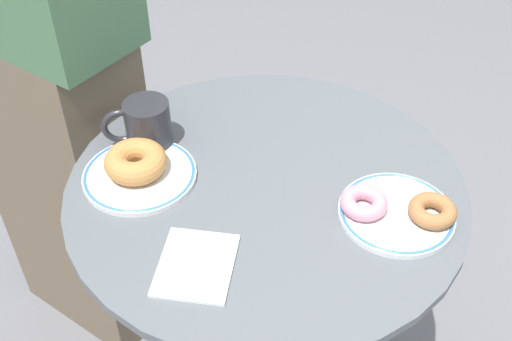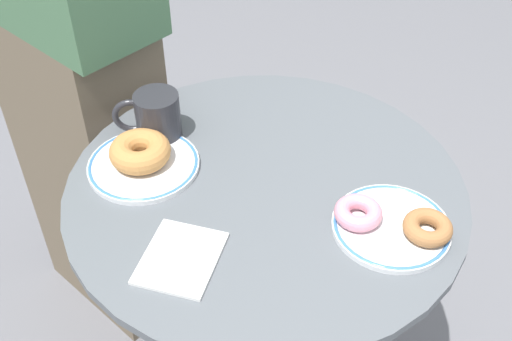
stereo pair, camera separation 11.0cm
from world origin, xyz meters
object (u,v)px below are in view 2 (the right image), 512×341
object	(u,v)px
donut_cinnamon	(428,227)
paper_napkin	(181,258)
donut_pink_frosted	(358,213)
person_figure	(69,49)
cafe_table	(264,266)
plate_right	(391,226)
coffee_mug	(156,117)
donut_old_fashioned	(140,151)
plate_left	(144,165)

from	to	relation	value
donut_cinnamon	paper_napkin	xyz separation A→B (m)	(-0.37, -0.15, -0.02)
donut_pink_frosted	person_figure	size ratio (longest dim) A/B	0.05
cafe_table	plate_right	size ratio (longest dim) A/B	3.92
donut_pink_frosted	coffee_mug	xyz separation A→B (m)	(-0.41, 0.13, 0.02)
donut_old_fashioned	plate_right	bearing A→B (deg)	-4.92
plate_right	paper_napkin	size ratio (longest dim) A/B	1.41
cafe_table	coffee_mug	world-z (taller)	coffee_mug
cafe_table	donut_old_fashioned	distance (m)	0.35
donut_pink_frosted	person_figure	xyz separation A→B (m)	(-0.69, 0.31, 0.02)
paper_napkin	person_figure	xyz separation A→B (m)	(-0.44, 0.47, 0.04)
donut_pink_frosted	person_figure	distance (m)	0.76
plate_right	paper_napkin	xyz separation A→B (m)	(-0.31, -0.15, -0.00)
plate_left	donut_pink_frosted	world-z (taller)	donut_pink_frosted
donut_old_fashioned	donut_pink_frosted	size ratio (longest dim) A/B	1.40
paper_napkin	coffee_mug	size ratio (longest dim) A/B	1.10
plate_left	donut_cinnamon	distance (m)	0.51
plate_left	coffee_mug	distance (m)	0.10
plate_left	plate_right	world-z (taller)	same
plate_left	donut_old_fashioned	world-z (taller)	donut_old_fashioned
person_figure	donut_cinnamon	bearing A→B (deg)	-21.55
donut_old_fashioned	coffee_mug	size ratio (longest dim) A/B	0.89
person_figure	cafe_table	bearing A→B (deg)	-26.72
paper_napkin	person_figure	distance (m)	0.64
donut_cinnamon	coffee_mug	world-z (taller)	coffee_mug
plate_left	donut_cinnamon	size ratio (longest dim) A/B	2.56
donut_pink_frosted	paper_napkin	xyz separation A→B (m)	(-0.26, -0.15, -0.02)
cafe_table	plate_right	distance (m)	0.33
donut_old_fashioned	coffee_mug	xyz separation A→B (m)	(-0.00, 0.09, 0.02)
plate_right	donut_pink_frosted	size ratio (longest dim) A/B	2.45
plate_left	coffee_mug	xyz separation A→B (m)	(-0.01, 0.09, 0.04)
person_figure	paper_napkin	bearing A→B (deg)	-46.89
donut_old_fashioned	person_figure	world-z (taller)	person_figure
plate_left	paper_napkin	distance (m)	0.24
donut_pink_frosted	paper_napkin	bearing A→B (deg)	-149.23
coffee_mug	person_figure	distance (m)	0.34
plate_right	donut_pink_frosted	distance (m)	0.06
plate_right	person_figure	size ratio (longest dim) A/B	0.12
plate_left	donut_pink_frosted	size ratio (longest dim) A/B	2.56
cafe_table	plate_left	size ratio (longest dim) A/B	3.75
cafe_table	donut_old_fashioned	size ratio (longest dim) A/B	6.85
donut_old_fashioned	donut_cinnamon	distance (m)	0.52
plate_right	donut_pink_frosted	bearing A→B (deg)	-177.87
donut_cinnamon	coffee_mug	xyz separation A→B (m)	(-0.52, 0.13, 0.02)
paper_napkin	coffee_mug	world-z (taller)	coffee_mug
donut_old_fashioned	coffee_mug	world-z (taller)	coffee_mug
plate_right	donut_cinnamon	bearing A→B (deg)	-5.68
plate_left	person_figure	world-z (taller)	person_figure
plate_left	plate_right	distance (m)	0.46
paper_napkin	plate_right	bearing A→B (deg)	26.31
donut_cinnamon	person_figure	distance (m)	0.87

